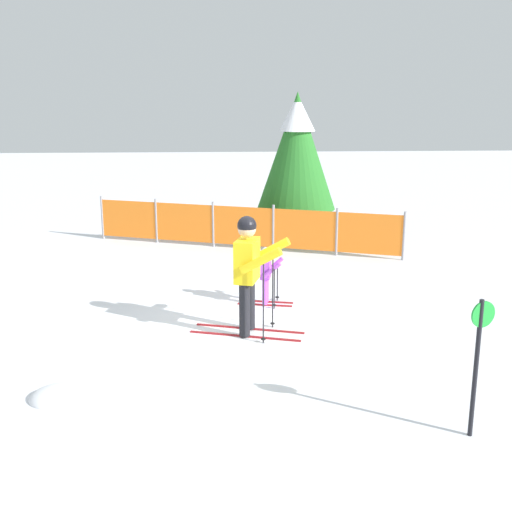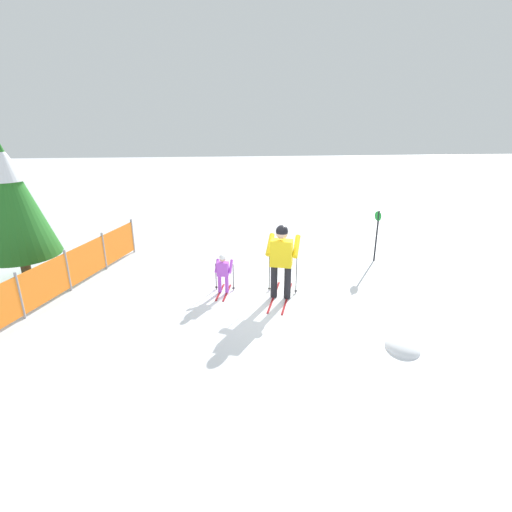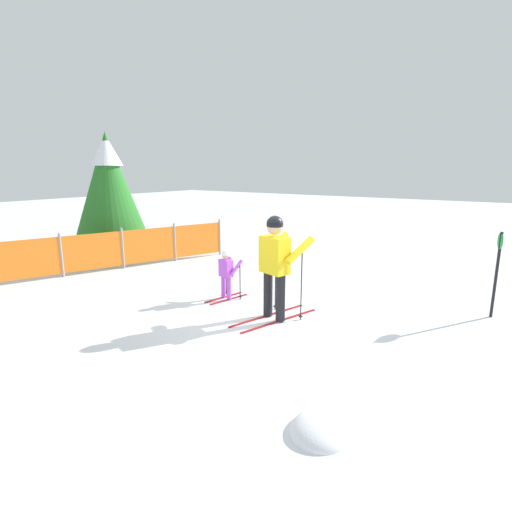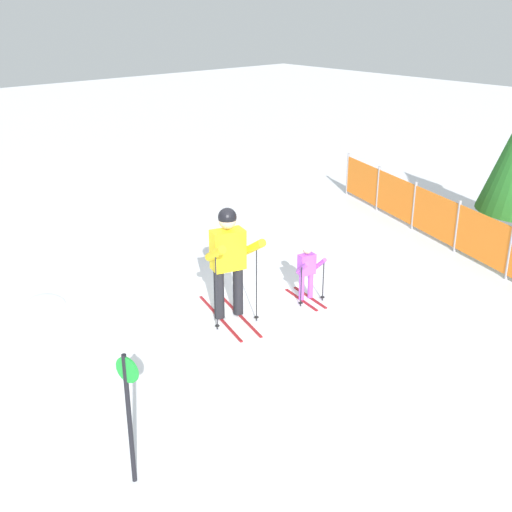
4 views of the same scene
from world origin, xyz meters
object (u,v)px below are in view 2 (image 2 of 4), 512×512
object	(u,v)px
skier_child	(223,271)
trail_marker	(377,230)
conifer_far	(11,198)
safety_fence	(46,282)
skier_adult	(282,255)

from	to	relation	value
skier_child	trail_marker	xyz separation A→B (m)	(1.86, -4.47, 0.36)
conifer_far	trail_marker	bearing A→B (deg)	-85.43
safety_fence	conifer_far	size ratio (longest dim) A/B	1.94
skier_adult	trail_marker	xyz separation A→B (m)	(2.22, -3.10, -0.15)
safety_fence	conifer_far	bearing A→B (deg)	38.17
skier_adult	conifer_far	distance (m)	6.73
skier_adult	skier_child	bearing A→B (deg)	91.52
skier_child	conifer_far	bearing A→B (deg)	89.84
skier_adult	trail_marker	distance (m)	3.82
skier_adult	conifer_far	xyz separation A→B (m)	(1.45, 6.47, 1.12)
skier_child	safety_fence	xyz separation A→B (m)	(-0.26, 4.04, -0.04)
skier_adult	trail_marker	world-z (taller)	skier_adult
conifer_far	trail_marker	size ratio (longest dim) A/B	2.34
trail_marker	conifer_far	bearing A→B (deg)	94.57
safety_fence	conifer_far	world-z (taller)	conifer_far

